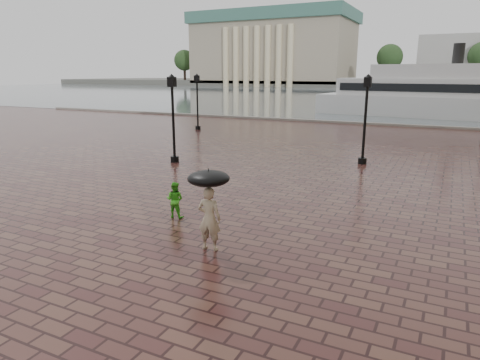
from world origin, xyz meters
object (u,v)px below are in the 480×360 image
object	(u,v)px
adult_pedestrian	(209,219)
ferry_near	(425,95)
child_pedestrian	(175,200)
street_lamps	(302,110)

from	to	relation	value
adult_pedestrian	ferry_near	world-z (taller)	ferry_near
adult_pedestrian	child_pedestrian	size ratio (longest dim) A/B	1.45
adult_pedestrian	ferry_near	bearing A→B (deg)	-102.08
adult_pedestrian	child_pedestrian	world-z (taller)	adult_pedestrian
ferry_near	street_lamps	bearing A→B (deg)	-95.35
ferry_near	child_pedestrian	bearing A→B (deg)	-89.64
street_lamps	adult_pedestrian	distance (m)	17.05
street_lamps	adult_pedestrian	world-z (taller)	street_lamps
child_pedestrian	ferry_near	xyz separation A→B (m)	(4.91, 39.73, 1.66)
child_pedestrian	adult_pedestrian	bearing A→B (deg)	133.81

